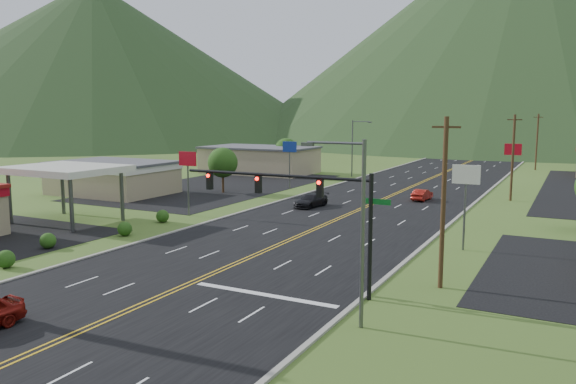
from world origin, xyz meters
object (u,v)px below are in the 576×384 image
at_px(traffic_signal, 304,199).
at_px(gas_canopy, 65,171).
at_px(car_red_far, 422,195).
at_px(streetlight_west, 354,144).
at_px(streetlight_east, 356,221).
at_px(car_dark_mid, 311,201).

height_order(traffic_signal, gas_canopy, traffic_signal).
bearing_deg(gas_canopy, car_red_far, 47.20).
distance_m(traffic_signal, car_red_far, 36.76).
relative_size(streetlight_west, car_red_far, 2.27).
xyz_separation_m(traffic_signal, streetlight_east, (4.70, -4.00, -0.15)).
height_order(gas_canopy, car_dark_mid, gas_canopy).
height_order(streetlight_east, gas_canopy, streetlight_east).
bearing_deg(streetlight_west, streetlight_east, -69.14).
bearing_deg(streetlight_east, car_red_far, 99.68).
distance_m(streetlight_west, car_dark_mid, 30.85).
xyz_separation_m(streetlight_west, car_red_far, (15.97, -19.61, -4.53)).
bearing_deg(car_dark_mid, traffic_signal, -57.55).
distance_m(traffic_signal, car_dark_mid, 29.05).
bearing_deg(car_red_far, streetlight_west, -46.15).
xyz_separation_m(streetlight_east, gas_canopy, (-33.18, 12.00, -0.31)).
bearing_deg(traffic_signal, streetlight_west, 107.97).
relative_size(streetlight_east, gas_canopy, 0.90).
bearing_deg(car_dark_mid, car_red_far, 55.17).
bearing_deg(streetlight_west, car_dark_mid, -77.89).
height_order(streetlight_west, gas_canopy, streetlight_west).
relative_size(gas_canopy, car_red_far, 2.52).
bearing_deg(car_dark_mid, streetlight_east, -53.14).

